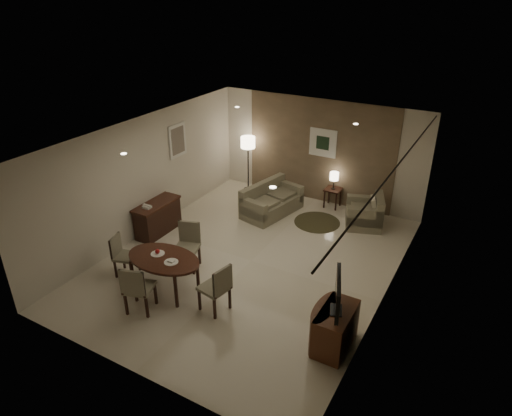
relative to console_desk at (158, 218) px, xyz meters
The scene contains 31 objects.
room_shell 2.70m from the console_desk, ahead, with size 5.50×7.00×2.70m.
taupe_accent 4.39m from the console_desk, 54.45° to the left, with size 3.96×0.03×2.70m, color #79614B.
curtain_wall 5.26m from the console_desk, ahead, with size 0.08×6.70×2.58m, color beige, non-canonical shape.
curtain_rod 5.64m from the console_desk, ahead, with size 0.03×0.03×6.80m, color black.
art_back_frame 4.49m from the console_desk, 53.18° to the left, with size 0.72×0.03×0.72m, color silver.
art_back_canvas 4.48m from the console_desk, 53.06° to the left, with size 0.34×0.01×0.34m, color black.
art_left_frame 1.92m from the console_desk, 100.85° to the left, with size 0.03×0.60×0.80m, color silver.
art_left_canvas 1.91m from the console_desk, 100.16° to the left, with size 0.01×0.46×0.64m, color gray.
downlight_nl 3.12m from the console_desk, 58.80° to the right, with size 0.10×0.10×0.01m, color white.
downlight_nr 4.87m from the console_desk, 24.83° to the right, with size 0.10×0.10×0.01m, color white.
downlight_fl 3.12m from the console_desk, 58.80° to the left, with size 0.10×0.10×0.01m, color white.
downlight_fr 4.87m from the console_desk, 24.83° to the left, with size 0.10×0.10×0.01m, color white.
console_desk is the anchor object (origin of this frame).
telephone 0.52m from the console_desk, 90.00° to the right, with size 0.20×0.14×0.09m, color white, non-canonical shape.
tv_cabinet 5.11m from the console_desk, 17.05° to the right, with size 0.48×0.90×0.70m, color brown, non-canonical shape.
flat_tv 5.14m from the console_desk, 17.12° to the right, with size 0.06×0.88×0.60m, color black, non-canonical shape.
dining_table 2.27m from the console_desk, 46.16° to the right, with size 1.48×0.93×0.69m, color #452116, non-canonical shape.
chair_near 2.81m from the console_desk, 55.81° to the right, with size 0.46×0.46×0.96m, color gray, non-canonical shape.
chair_far 1.73m from the console_desk, 29.99° to the right, with size 0.46×0.46×0.96m, color gray, non-canonical shape.
chair_left 1.72m from the console_desk, 70.29° to the right, with size 0.41×0.41×0.84m, color gray, non-canonical shape.
chair_right 3.18m from the console_desk, 31.71° to the right, with size 0.46×0.46×0.94m, color gray, non-canonical shape.
plate_a 2.14m from the console_desk, 48.74° to the right, with size 0.26×0.26×0.02m, color white.
plate_b 2.48m from the console_desk, 43.27° to the right, with size 0.26×0.26×0.02m, color white.
fruit_apple 2.15m from the console_desk, 48.74° to the right, with size 0.09×0.09×0.09m, color #A41213.
napkin 2.49m from the console_desk, 43.27° to the right, with size 0.12×0.08×0.03m, color white.
round_rug 3.80m from the console_desk, 36.70° to the left, with size 1.11×1.11×0.01m, color #454127.
sofa 2.84m from the console_desk, 49.63° to the left, with size 0.80×1.60×0.75m, color gray, non-canonical shape.
armchair 4.85m from the console_desk, 33.49° to the left, with size 0.87×0.82×0.78m, color gray, non-canonical shape.
side_table 4.45m from the console_desk, 46.99° to the left, with size 0.40×0.40×0.51m, color black, non-canonical shape.
table_lamp 4.46m from the console_desk, 46.99° to the left, with size 0.22×0.22×0.50m, color #FFEAC1, non-canonical shape.
floor_lamp 3.20m from the console_desk, 79.24° to the left, with size 0.39×0.39×1.54m, color #FFE5B7, non-canonical shape.
Camera 1 is at (4.05, -6.97, 5.26)m, focal length 32.00 mm.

